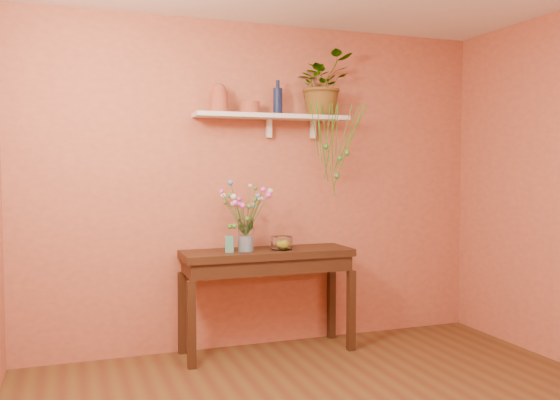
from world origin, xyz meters
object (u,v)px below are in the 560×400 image
object	(u,v)px
blue_bottle	(278,101)
spider_plant	(322,85)
bouquet	(245,204)
sideboard	(267,265)
glass_vase	(246,237)
terracotta_jug	(219,98)
glass_bowl	(282,244)

from	to	relation	value
blue_bottle	spider_plant	distance (m)	0.43
spider_plant	bouquet	bearing A→B (deg)	-167.63
blue_bottle	bouquet	bearing A→B (deg)	-155.99
sideboard	glass_vase	size ratio (longest dim) A/B	5.33
terracotta_jug	spider_plant	size ratio (longest dim) A/B	0.43
blue_bottle	bouquet	size ratio (longest dim) A/B	0.63
bouquet	glass_bowl	size ratio (longest dim) A/B	2.53
terracotta_jug	spider_plant	world-z (taller)	spider_plant
sideboard	glass_bowl	xyz separation A→B (m)	(0.11, -0.03, 0.17)
blue_bottle	glass_vase	size ratio (longest dim) A/B	1.09
blue_bottle	glass_bowl	bearing A→B (deg)	-97.53
spider_plant	blue_bottle	bearing A→B (deg)	-177.97
blue_bottle	glass_vase	xyz separation A→B (m)	(-0.32, -0.15, -1.10)
glass_bowl	bouquet	bearing A→B (deg)	179.73
blue_bottle	spider_plant	bearing A→B (deg)	2.03
sideboard	glass_vase	xyz separation A→B (m)	(-0.19, -0.03, 0.23)
blue_bottle	spider_plant	size ratio (longest dim) A/B	0.53
blue_bottle	glass_vase	distance (m)	1.16
terracotta_jug	bouquet	distance (m)	0.86
terracotta_jug	glass_vase	size ratio (longest dim) A/B	0.89
sideboard	spider_plant	distance (m)	1.59
glass_bowl	terracotta_jug	bearing A→B (deg)	166.69
spider_plant	glass_bowl	bearing A→B (deg)	-159.05
blue_bottle	terracotta_jug	bearing A→B (deg)	-176.23
spider_plant	terracotta_jug	bearing A→B (deg)	-177.00
terracotta_jug	spider_plant	distance (m)	0.92
sideboard	glass_bowl	world-z (taller)	glass_bowl
spider_plant	bouquet	size ratio (longest dim) A/B	1.20
blue_bottle	glass_bowl	xyz separation A→B (m)	(-0.02, -0.15, -1.17)
glass_vase	sideboard	bearing A→B (deg)	9.61
sideboard	spider_plant	world-z (taller)	spider_plant
sideboard	bouquet	distance (m)	0.53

